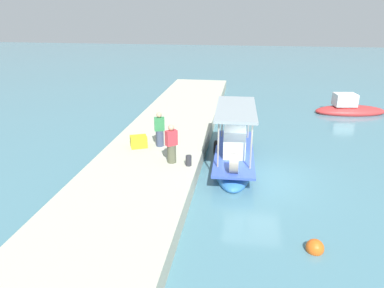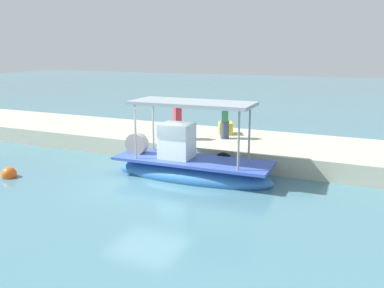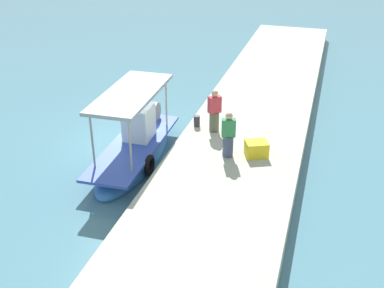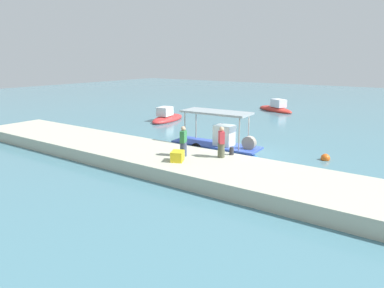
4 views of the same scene
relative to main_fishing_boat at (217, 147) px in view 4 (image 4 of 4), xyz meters
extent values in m
plane|color=teal|center=(1.18, 0.94, -0.47)|extent=(120.00, 120.00, 0.00)
cube|color=#B2B39E|center=(1.18, -3.64, -0.10)|extent=(36.00, 4.48, 0.73)
ellipsoid|color=#3272B9|center=(-0.09, 0.00, -0.35)|extent=(5.83, 1.89, 0.93)
cube|color=#3652B5|center=(-0.09, 0.00, 0.16)|extent=(5.60, 1.88, 0.10)
cube|color=white|center=(0.48, 0.02, 0.77)|extent=(1.13, 0.97, 1.33)
cylinder|color=gray|center=(1.74, 0.71, 1.11)|extent=(0.07, 0.07, 2.00)
cylinder|color=gray|center=(1.78, -0.59, 1.11)|extent=(0.07, 0.07, 2.00)
cylinder|color=gray|center=(-1.96, 0.60, 1.11)|extent=(0.07, 0.07, 2.00)
cylinder|color=gray|center=(-1.93, -0.70, 1.11)|extent=(0.07, 0.07, 2.00)
cube|color=#919EA4|center=(-0.09, 0.00, 2.17)|extent=(4.25, 1.83, 0.12)
torus|color=black|center=(-0.94, -0.91, -0.04)|extent=(0.75, 0.20, 0.74)
cylinder|color=gray|center=(2.10, 0.07, 0.56)|extent=(0.81, 0.37, 0.80)
cylinder|color=#3B4760|center=(-0.05, -3.44, 0.64)|extent=(0.45, 0.45, 0.75)
cube|color=#307C45|center=(-0.05, -3.44, 1.32)|extent=(0.38, 0.51, 0.62)
sphere|color=tan|center=(-0.05, -3.44, 1.75)|extent=(0.24, 0.24, 0.24)
cylinder|color=#525640|center=(1.72, -2.51, 0.64)|extent=(0.51, 0.51, 0.76)
cube|color=#C3353E|center=(1.72, -2.51, 1.34)|extent=(0.50, 0.51, 0.63)
sphere|color=tan|center=(1.72, -2.51, 1.78)|extent=(0.25, 0.25, 0.25)
cylinder|color=#2D2D33|center=(1.94, -1.76, 0.48)|extent=(0.24, 0.24, 0.43)
cube|color=yellow|center=(0.25, -4.37, 0.52)|extent=(0.84, 0.91, 0.52)
sphere|color=orange|center=(5.81, 2.64, -0.36)|extent=(0.53, 0.53, 0.53)
ellipsoid|color=red|center=(-9.93, 7.54, -0.32)|extent=(2.46, 4.95, 0.80)
cube|color=silver|center=(-9.86, 7.07, 0.49)|extent=(1.27, 1.56, 0.82)
ellipsoid|color=red|center=(-3.81, 19.46, -0.35)|extent=(5.43, 4.21, 0.73)
cube|color=silver|center=(-3.36, 19.19, 0.45)|extent=(1.90, 1.73, 0.88)
camera|label=1|loc=(14.83, 0.38, 6.18)|focal=32.88mm
camera|label=2|loc=(-5.73, 12.39, 3.92)|focal=37.84mm
camera|label=3|loc=(-14.09, -6.40, 8.09)|focal=44.61mm
camera|label=4|loc=(10.24, -17.54, 5.33)|focal=31.84mm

